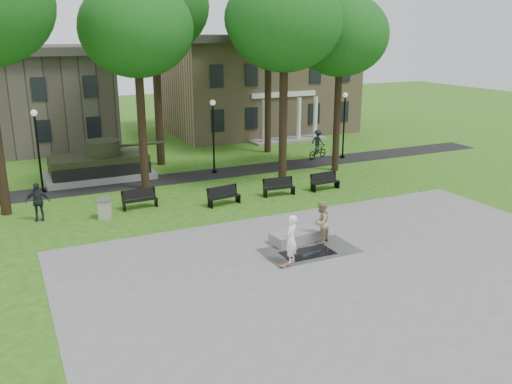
# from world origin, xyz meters

# --- Properties ---
(ground) EXTENTS (120.00, 120.00, 0.00)m
(ground) POSITION_xyz_m (0.00, 0.00, 0.00)
(ground) COLOR #285012
(ground) RESTS_ON ground
(plaza) EXTENTS (22.00, 16.00, 0.02)m
(plaza) POSITION_xyz_m (0.00, -5.00, 0.01)
(plaza) COLOR gray
(plaza) RESTS_ON ground
(footpath) EXTENTS (44.00, 2.60, 0.01)m
(footpath) POSITION_xyz_m (0.00, 12.00, 0.01)
(footpath) COLOR black
(footpath) RESTS_ON ground
(building_right) EXTENTS (17.00, 12.00, 8.60)m
(building_right) POSITION_xyz_m (10.00, 26.00, 4.34)
(building_right) COLOR #9E8460
(building_right) RESTS_ON ground
(building_left) EXTENTS (15.00, 10.00, 7.20)m
(building_left) POSITION_xyz_m (-11.00, 26.50, 3.60)
(building_left) COLOR #4C443D
(building_left) RESTS_ON ground
(tree_1) EXTENTS (6.20, 6.20, 11.63)m
(tree_1) POSITION_xyz_m (-4.50, 10.50, 8.95)
(tree_1) COLOR black
(tree_1) RESTS_ON ground
(tree_2) EXTENTS (6.60, 6.60, 12.16)m
(tree_2) POSITION_xyz_m (3.50, 8.50, 9.32)
(tree_2) COLOR black
(tree_2) RESTS_ON ground
(tree_3) EXTENTS (6.00, 6.00, 11.19)m
(tree_3) POSITION_xyz_m (8.00, 9.50, 8.60)
(tree_3) COLOR black
(tree_3) RESTS_ON ground
(tree_4) EXTENTS (7.20, 7.20, 13.50)m
(tree_4) POSITION_xyz_m (-2.00, 16.00, 10.39)
(tree_4) COLOR black
(tree_4) RESTS_ON ground
(tree_5) EXTENTS (6.40, 6.40, 12.44)m
(tree_5) POSITION_xyz_m (6.50, 16.50, 9.67)
(tree_5) COLOR black
(tree_5) RESTS_ON ground
(lamp_left) EXTENTS (0.36, 0.36, 4.73)m
(lamp_left) POSITION_xyz_m (-10.00, 12.30, 2.79)
(lamp_left) COLOR black
(lamp_left) RESTS_ON ground
(lamp_mid) EXTENTS (0.36, 0.36, 4.73)m
(lamp_mid) POSITION_xyz_m (0.50, 12.30, 2.79)
(lamp_mid) COLOR black
(lamp_mid) RESTS_ON ground
(lamp_right) EXTENTS (0.36, 0.36, 4.73)m
(lamp_right) POSITION_xyz_m (10.50, 12.30, 2.79)
(lamp_right) COLOR black
(lamp_right) RESTS_ON ground
(tank_monument) EXTENTS (7.45, 3.40, 2.40)m
(tank_monument) POSITION_xyz_m (-6.46, 14.00, 0.86)
(tank_monument) COLOR gray
(tank_monument) RESTS_ON ground
(puddle) EXTENTS (2.20, 1.20, 0.00)m
(puddle) POSITION_xyz_m (-0.87, -1.94, 0.02)
(puddle) COLOR black
(puddle) RESTS_ON plaza
(concrete_block) EXTENTS (2.30, 1.24, 0.45)m
(concrete_block) POSITION_xyz_m (-0.69, -0.58, 0.24)
(concrete_block) COLOR gray
(concrete_block) RESTS_ON plaza
(skateboard) EXTENTS (0.79, 0.50, 0.07)m
(skateboard) POSITION_xyz_m (-2.22, -2.64, 0.06)
(skateboard) COLOR brown
(skateboard) RESTS_ON plaza
(skateboarder) EXTENTS (0.86, 0.84, 1.99)m
(skateboarder) POSITION_xyz_m (-2.00, -2.50, 1.02)
(skateboarder) COLOR white
(skateboarder) RESTS_ON plaza
(friend_watching) EXTENTS (1.15, 1.09, 1.87)m
(friend_watching) POSITION_xyz_m (0.21, -1.17, 0.96)
(friend_watching) COLOR tan
(friend_watching) RESTS_ON plaza
(pedestrian_walker) EXTENTS (1.19, 0.70, 1.90)m
(pedestrian_walker) POSITION_xyz_m (-10.58, 7.26, 0.95)
(pedestrian_walker) COLOR #21252C
(pedestrian_walker) RESTS_ON ground
(cyclist) EXTENTS (2.02, 1.33, 2.12)m
(cyclist) POSITION_xyz_m (8.76, 12.94, 0.87)
(cyclist) COLOR black
(cyclist) RESTS_ON ground
(park_bench_0) EXTENTS (1.82, 0.60, 1.00)m
(park_bench_0) POSITION_xyz_m (-5.68, 7.07, 0.52)
(park_bench_0) COLOR black
(park_bench_0) RESTS_ON ground
(park_bench_1) EXTENTS (1.85, 0.78, 1.00)m
(park_bench_1) POSITION_xyz_m (-1.52, 5.72, 0.52)
(park_bench_1) COLOR black
(park_bench_1) RESTS_ON ground
(park_bench_2) EXTENTS (1.83, 0.64, 1.00)m
(park_bench_2) POSITION_xyz_m (1.92, 6.00, 0.52)
(park_bench_2) COLOR black
(park_bench_2) RESTS_ON ground
(park_bench_3) EXTENTS (1.83, 0.64, 1.00)m
(park_bench_3) POSITION_xyz_m (4.88, 5.88, 0.52)
(park_bench_3) COLOR black
(park_bench_3) RESTS_ON ground
(trash_bin) EXTENTS (0.82, 0.82, 0.96)m
(trash_bin) POSITION_xyz_m (-7.61, 6.23, 0.49)
(trash_bin) COLOR #A19484
(trash_bin) RESTS_ON ground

